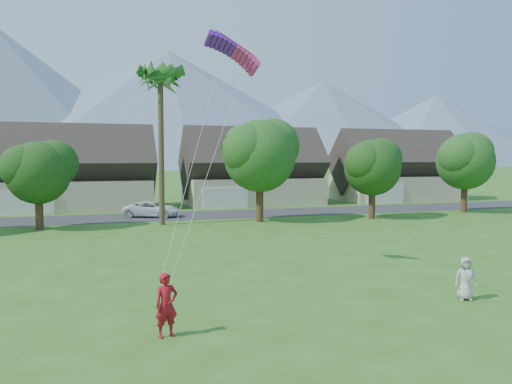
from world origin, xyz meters
name	(u,v)px	position (x,y,z in m)	size (l,w,h in m)	color
ground	(370,361)	(0.00, 0.00, 0.00)	(500.00, 500.00, 0.00)	#2D6019
street	(177,216)	(0.00, 34.00, 0.01)	(90.00, 7.00, 0.01)	#2D2D30
kite_flyer	(166,305)	(-4.89, 3.38, 0.97)	(0.71, 0.46, 1.93)	maroon
watcher	(466,278)	(6.35, 3.90, 0.81)	(0.80, 0.52, 1.63)	#B5B5B1
parked_car	(152,209)	(-2.22, 34.00, 0.70)	(2.33, 5.05, 1.40)	white
mountain_ridge	(132,112)	(10.40, 260.00, 29.07)	(540.00, 240.00, 70.00)	slate
houses_row	(169,175)	(0.49, 42.99, 3.44)	(72.75, 8.19, 8.86)	beige
tree_row	(173,163)	(-1.14, 27.92, 4.89)	(62.27, 6.67, 8.45)	#47301C
fan_palm	(160,75)	(-2.00, 28.50, 11.80)	(3.00, 3.00, 13.80)	#4C3D26
parafoil_kite	(234,50)	(-0.84, 10.59, 10.14)	(2.75, 1.23, 0.50)	#6017AF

